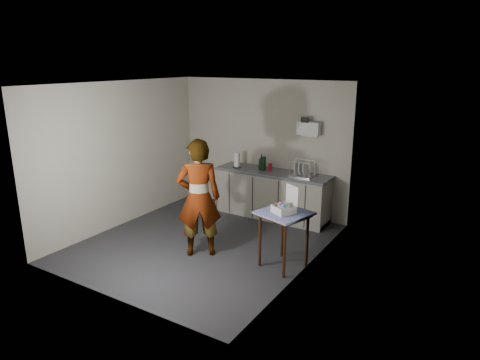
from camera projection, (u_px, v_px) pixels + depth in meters
The scene contains 15 objects.
ground at pixel (204, 243), 7.14m from camera, with size 4.00×4.00×0.00m, color #2B2B31.
wall_back at pixel (262, 146), 8.42m from camera, with size 3.60×0.02×2.60m, color beige.
wall_right at pixel (306, 184), 5.89m from camera, with size 0.02×4.00×2.60m, color beige.
wall_left at pixel (122, 155), 7.69m from camera, with size 0.02×4.00×2.60m, color beige.
ceiling at pixel (200, 84), 6.44m from camera, with size 3.60×4.00×0.01m, color white.
kitchen_counter at pixel (272, 196), 8.22m from camera, with size 2.24×0.62×0.91m.
wall_shelf at pixel (309, 128), 7.74m from camera, with size 0.42×0.18×0.37m.
side_table at pixel (284, 219), 6.13m from camera, with size 0.82×0.82×0.85m.
standing_man at pixel (199, 198), 6.50m from camera, with size 0.67×0.44×1.84m, color #B2A593.
soap_bottle at pixel (261, 162), 8.16m from camera, with size 0.12×0.12×0.30m, color black.
soda_can at pixel (270, 167), 8.14m from camera, with size 0.07×0.07×0.14m, color red.
dark_bottle at pixel (264, 164), 8.12m from camera, with size 0.08×0.08×0.27m, color black.
paper_towel at pixel (237, 161), 8.35m from camera, with size 0.16×0.16×0.29m.
dish_rack at pixel (302, 173), 7.74m from camera, with size 0.41×0.31×0.29m.
bakery_box at pixel (285, 207), 6.05m from camera, with size 0.37×0.38×0.38m.
Camera 1 is at (3.97, -5.29, 2.95)m, focal length 32.00 mm.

